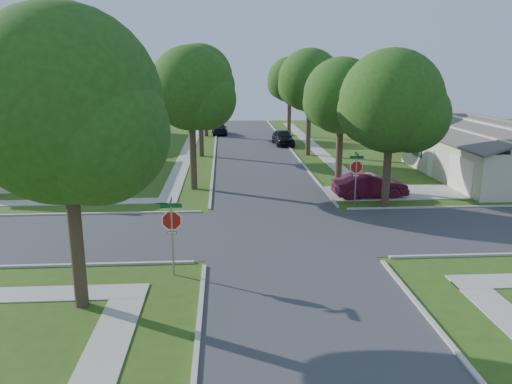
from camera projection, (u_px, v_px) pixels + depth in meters
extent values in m
plane|color=#304E15|center=(283.00, 232.00, 23.75)|extent=(100.00, 100.00, 0.00)
cube|color=#333335|center=(283.00, 232.00, 23.75)|extent=(7.00, 100.00, 0.02)
cube|color=#9E9B91|center=(313.00, 146.00, 49.28)|extent=(1.20, 40.00, 0.04)
cube|color=#9E9B91|center=(189.00, 147.00, 48.51)|extent=(1.20, 40.00, 0.04)
cube|color=#9E9B91|center=(395.00, 192.00, 31.11)|extent=(8.80, 3.60, 0.05)
cube|color=gray|center=(173.00, 241.00, 18.58)|extent=(0.06, 0.06, 2.70)
cylinder|color=white|center=(172.00, 221.00, 18.38)|extent=(1.05, 0.02, 1.05)
cylinder|color=#B1110C|center=(172.00, 221.00, 18.38)|extent=(0.90, 0.03, 0.90)
cube|color=#B1110C|center=(172.00, 233.00, 18.50)|extent=(0.34, 0.03, 0.12)
cube|color=white|center=(172.00, 233.00, 18.50)|extent=(0.30, 0.03, 0.08)
cube|color=#0C5426|center=(171.00, 206.00, 18.24)|extent=(0.80, 0.02, 0.16)
cube|color=#0C5426|center=(171.00, 201.00, 18.20)|extent=(0.02, 0.80, 0.16)
cube|color=gray|center=(356.00, 181.00, 28.26)|extent=(0.06, 0.06, 2.70)
cylinder|color=white|center=(356.00, 167.00, 28.07)|extent=(1.05, 0.02, 1.05)
cylinder|color=#B1110C|center=(356.00, 167.00, 28.07)|extent=(0.90, 0.03, 0.90)
cube|color=#B1110C|center=(356.00, 175.00, 28.18)|extent=(0.34, 0.03, 0.12)
cube|color=white|center=(356.00, 175.00, 28.18)|extent=(0.30, 0.03, 0.08)
cube|color=#0C5426|center=(357.00, 157.00, 27.93)|extent=(0.80, 0.02, 0.16)
cube|color=#0C5426|center=(357.00, 154.00, 27.88)|extent=(0.02, 0.80, 0.16)
cylinder|color=#38281C|center=(339.00, 157.00, 32.27)|extent=(0.44, 0.44, 3.95)
sphere|color=#204511|center=(341.00, 96.00, 31.31)|extent=(4.80, 4.80, 4.80)
sphere|color=#204511|center=(356.00, 106.00, 31.05)|extent=(3.46, 3.46, 3.46)
sphere|color=#204511|center=(328.00, 103.00, 31.96)|extent=(3.26, 3.26, 3.26)
cylinder|color=#38281C|center=(308.00, 131.00, 43.83)|extent=(0.44, 0.44, 4.30)
sphere|color=#204511|center=(310.00, 80.00, 42.76)|extent=(5.40, 5.40, 5.40)
sphere|color=#204511|center=(321.00, 88.00, 42.47)|extent=(3.89, 3.89, 3.89)
sphere|color=#204511|center=(299.00, 86.00, 43.50)|extent=(3.67, 3.67, 3.67)
cylinder|color=#38281C|center=(289.00, 117.00, 56.42)|extent=(0.44, 0.44, 4.20)
sphere|color=#204511|center=(290.00, 80.00, 55.41)|extent=(5.00, 5.00, 5.00)
sphere|color=#204511|center=(298.00, 85.00, 55.13)|extent=(3.60, 3.60, 3.60)
sphere|color=#204511|center=(282.00, 84.00, 56.09)|extent=(3.40, 3.40, 3.40)
cylinder|color=#38281C|center=(193.00, 156.00, 31.64)|extent=(0.44, 0.44, 4.25)
sphere|color=#204511|center=(191.00, 88.00, 30.60)|extent=(5.20, 5.20, 5.20)
sphere|color=#204511|center=(206.00, 99.00, 30.31)|extent=(3.74, 3.74, 3.74)
sphere|color=#204511|center=(179.00, 96.00, 31.31)|extent=(3.54, 3.54, 3.54)
cylinder|color=#38281C|center=(201.00, 131.00, 43.22)|extent=(0.44, 0.44, 4.44)
sphere|color=#204511|center=(199.00, 77.00, 42.11)|extent=(5.60, 5.60, 5.60)
sphere|color=#204511|center=(211.00, 86.00, 41.80)|extent=(4.03, 4.03, 4.03)
sphere|color=#204511|center=(190.00, 84.00, 42.87)|extent=(3.81, 3.81, 3.81)
cylinder|color=#38281C|center=(206.00, 119.00, 55.87)|extent=(0.44, 0.44, 3.90)
sphere|color=#204511|center=(205.00, 84.00, 54.94)|extent=(4.60, 4.60, 4.60)
sphere|color=#204511|center=(212.00, 90.00, 54.68)|extent=(3.31, 3.31, 3.31)
sphere|color=#204511|center=(199.00, 88.00, 55.56)|extent=(3.13, 3.13, 3.13)
cylinder|color=#38281C|center=(77.00, 248.00, 16.01)|extent=(0.44, 0.44, 4.04)
sphere|color=#204511|center=(64.00, 105.00, 14.90)|extent=(6.00, 6.00, 6.00)
sphere|color=#204511|center=(96.00, 133.00, 14.57)|extent=(4.32, 4.32, 4.32)
sphere|color=#204511|center=(44.00, 123.00, 15.72)|extent=(4.08, 4.08, 4.08)
cylinder|color=#38281C|center=(387.00, 175.00, 27.78)|extent=(0.44, 0.44, 3.54)
sphere|color=#204511|center=(391.00, 101.00, 26.77)|extent=(5.60, 5.60, 5.60)
sphere|color=#204511|center=(412.00, 115.00, 26.46)|extent=(4.03, 4.03, 4.03)
sphere|color=#204511|center=(372.00, 110.00, 27.53)|extent=(3.81, 3.81, 3.81)
cube|color=#B9AB92|center=(491.00, 158.00, 35.06)|extent=(8.00, 13.00, 2.80)
cube|color=#47413D|center=(466.00, 129.00, 34.43)|extent=(4.42, 13.60, 1.56)
cube|color=silver|center=(460.00, 175.00, 31.10)|extent=(0.06, 3.20, 2.20)
cube|color=silver|center=(431.00, 163.00, 35.53)|extent=(0.06, 0.90, 2.00)
cube|color=#1E2633|center=(417.00, 149.00, 37.91)|extent=(0.06, 1.80, 1.10)
cube|color=#B9AB92|center=(402.00, 127.00, 52.47)|extent=(8.00, 13.00, 2.80)
cube|color=#47413D|center=(422.00, 108.00, 52.09)|extent=(4.42, 13.60, 1.56)
cube|color=#47413D|center=(384.00, 108.00, 51.84)|extent=(4.42, 13.60, 1.56)
cube|color=silver|center=(375.00, 136.00, 48.52)|extent=(0.06, 3.20, 2.20)
cube|color=silver|center=(362.00, 131.00, 52.94)|extent=(0.06, 0.90, 2.00)
cube|color=#1E2633|center=(356.00, 123.00, 55.32)|extent=(0.06, 1.80, 1.10)
cube|color=#B9AB92|center=(45.00, 153.00, 36.91)|extent=(8.00, 13.00, 2.80)
cube|color=#47413D|center=(70.00, 126.00, 36.53)|extent=(4.42, 13.60, 1.56)
cube|color=#47413D|center=(14.00, 126.00, 36.28)|extent=(4.42, 13.60, 1.56)
cube|color=silver|center=(87.00, 167.00, 33.47)|extent=(0.06, 3.20, 2.20)
cube|color=silver|center=(102.00, 157.00, 37.89)|extent=(0.06, 0.90, 2.00)
cube|color=#1E2633|center=(109.00, 144.00, 40.27)|extent=(0.06, 1.80, 1.10)
cube|color=#B9AB92|center=(100.00, 126.00, 53.36)|extent=(8.00, 13.00, 2.80)
cube|color=#47413D|center=(117.00, 107.00, 52.98)|extent=(4.42, 13.60, 1.56)
cube|color=#47413D|center=(79.00, 107.00, 52.73)|extent=(4.42, 13.60, 1.56)
cube|color=silver|center=(131.00, 134.00, 49.91)|extent=(0.06, 3.20, 2.20)
cube|color=silver|center=(139.00, 129.00, 54.34)|extent=(0.06, 0.90, 2.00)
cube|color=#1E2633|center=(142.00, 122.00, 56.72)|extent=(0.06, 1.80, 1.10)
imported|color=#501024|center=(370.00, 185.00, 29.94)|extent=(4.51, 1.86, 1.45)
imported|color=black|center=(283.00, 137.00, 49.83)|extent=(2.07, 4.56, 1.52)
imported|color=black|center=(220.00, 129.00, 57.57)|extent=(1.91, 4.29, 1.22)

